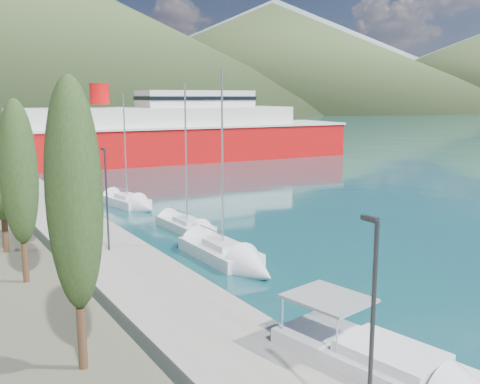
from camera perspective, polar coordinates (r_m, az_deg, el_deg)
ground at (r=137.46m, az=-24.10°, el=5.17°), size 1400.00×1400.00×0.00m
quay at (r=43.93m, az=-18.57°, el=-2.73°), size 5.00×88.00×0.80m
hills_far at (r=657.23m, az=-18.52°, el=15.53°), size 1480.00×900.00×180.00m
hills_near at (r=407.38m, az=-15.61°, el=15.32°), size 1010.00×520.00×115.00m
lamp_posts at (r=32.57m, az=-14.32°, el=-0.25°), size 0.15×44.26×6.06m
sailboat_near at (r=31.36m, az=-0.27°, el=-7.40°), size 2.62×8.63×12.38m
sailboat_mid at (r=38.46m, az=-4.55°, el=-4.19°), size 2.33×8.07×11.53m
sailboat_far at (r=48.46m, az=-11.10°, el=-1.33°), size 3.55×7.71×10.92m
ferry at (r=83.33m, az=-8.63°, el=5.87°), size 62.81×17.88×12.31m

